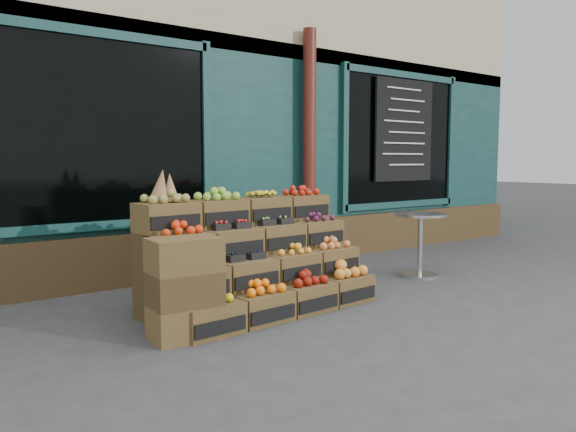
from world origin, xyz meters
TOP-DOWN VIEW (x-y plane):
  - ground at (0.00, 0.00)m, footprint 60.00×60.00m
  - shop_facade at (0.00, 5.11)m, footprint 12.00×6.24m
  - crate_display at (-0.74, 0.54)m, footprint 2.23×1.20m
  - spare_crates at (-1.73, 0.06)m, footprint 0.57×0.42m
  - bistro_table at (1.69, 0.50)m, footprint 0.62×0.62m
  - shopkeeper at (-2.01, 2.90)m, footprint 0.90×0.69m

SIDE VIEW (x-z plane):
  - ground at x=0.00m, z-range 0.00..0.00m
  - spare_crates at x=-1.73m, z-range 0.00..0.82m
  - crate_display at x=-0.74m, z-range -0.26..1.10m
  - bistro_table at x=1.69m, z-range 0.10..0.88m
  - shopkeeper at x=-2.01m, z-range 0.00..2.21m
  - shop_facade at x=0.00m, z-range 0.00..4.80m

